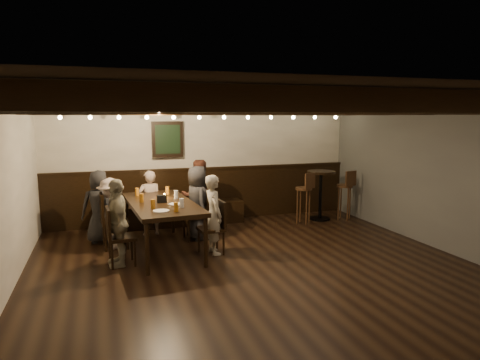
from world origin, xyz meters
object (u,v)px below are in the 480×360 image
object	(u,v)px
person_bench_right	(198,196)
person_right_near	(198,203)
chair_right_far	(212,238)
person_bench_centre	(150,203)
chair_left_far	(121,247)
person_left_near	(111,213)
bar_stool_right	(345,201)
person_bench_left	(100,206)
bar_stool_left	(304,205)
chair_right_near	(196,224)
person_right_far	(214,214)
chair_left_near	(114,231)
person_left_far	(118,222)
dining_table	(161,206)
high_top_table	(321,188)

from	to	relation	value
person_bench_right	person_right_near	distance (m)	0.48
chair_right_far	person_bench_centre	distance (m)	1.70
chair_left_far	person_left_near	bearing A→B (deg)	-178.00
chair_right_far	bar_stool_right	world-z (taller)	bar_stool_right
person_bench_left	bar_stool_right	size ratio (longest dim) A/B	1.20
person_bench_centre	bar_stool_left	size ratio (longest dim) A/B	1.14
chair_right_far	chair_right_near	bearing A→B (deg)	-0.06
person_bench_left	bar_stool_right	xyz separation A→B (m)	(5.01, 0.14, -0.25)
person_bench_right	person_right_far	size ratio (longest dim) A/B	1.09
person_right_far	person_bench_left	bearing A→B (deg)	50.71
person_bench_centre	bar_stool_right	distance (m)	4.13
chair_left_near	bar_stool_right	bearing A→B (deg)	92.61
person_bench_left	person_left_far	size ratio (longest dim) A/B	0.98
person_bench_centre	bar_stool_right	size ratio (longest dim) A/B	1.14
chair_left_far	person_left_near	xyz separation A→B (m)	(-0.10, 0.90, 0.33)
dining_table	person_right_far	distance (m)	0.88
person_left_near	person_right_near	bearing A→B (deg)	90.00
chair_right_far	bar_stool_left	distance (m)	2.65
person_right_far	person_left_far	bearing A→B (deg)	90.00
person_left_near	person_left_far	world-z (taller)	person_left_far
person_bench_left	person_bench_right	bearing A→B (deg)	-180.00
person_right_far	bar_stool_left	size ratio (longest dim) A/B	1.20
chair_right_near	person_right_far	bearing A→B (deg)	-178.04
person_bench_centre	person_bench_left	bearing A→B (deg)	9.46
bar_stool_left	chair_left_near	bearing A→B (deg)	164.43
person_bench_centre	bar_stool_left	bearing A→B (deg)	173.45
person_bench_centre	bar_stool_left	xyz separation A→B (m)	(3.12, -0.13, -0.21)
person_right_far	high_top_table	distance (m)	3.15
person_bench_left	bar_stool_right	bearing A→B (deg)	177.37
chair_right_far	person_right_far	world-z (taller)	person_right_far
person_left_far	bar_stool_right	world-z (taller)	person_left_far
person_right_far	high_top_table	size ratio (longest dim) A/B	1.22
dining_table	chair_left_far	xyz separation A→B (m)	(-0.68, -0.50, -0.49)
chair_right_near	bar_stool_left	world-z (taller)	bar_stool_left
person_bench_right	bar_stool_left	bearing A→B (deg)	174.64
dining_table	person_left_far	distance (m)	0.88
chair_left_near	person_left_far	distance (m)	0.97
person_left_near	bar_stool_right	xyz separation A→B (m)	(4.83, 0.57, -0.20)
dining_table	person_right_near	distance (m)	0.88
chair_right_near	bar_stool_left	xyz separation A→B (m)	(2.36, 0.42, 0.12)
person_left_far	person_bench_left	bearing A→B (deg)	-173.66
chair_left_far	bar_stool_left	world-z (taller)	bar_stool_left
chair_left_far	person_bench_centre	bearing A→B (deg)	154.40
person_left_far	person_right_near	size ratio (longest dim) A/B	0.98
person_bench_centre	person_right_far	bearing A→B (deg)	116.57
person_bench_centre	person_left_near	distance (m)	0.96
bar_stool_right	person_right_far	bearing A→B (deg)	-172.28
person_right_near	chair_left_near	bearing A→B (deg)	90.00
person_bench_left	person_bench_right	xyz separation A→B (m)	(1.80, 0.13, 0.06)
dining_table	person_bench_right	size ratio (longest dim) A/B	1.61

